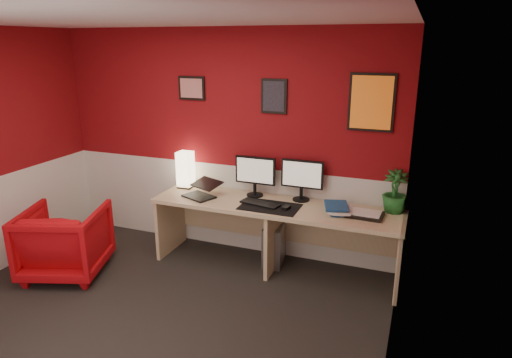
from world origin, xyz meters
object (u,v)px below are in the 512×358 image
desk (275,237)px  monitor_right (302,174)px  monitor_left (255,170)px  zen_tray (365,215)px  shoji_lamp (186,171)px  pc_tower (274,243)px  laptop (199,188)px  potted_plant (395,192)px  armchair (65,241)px

desk → monitor_right: 0.73m
monitor_right → monitor_left: bearing=-175.4°
monitor_right → zen_tray: 0.78m
shoji_lamp → pc_tower: size_ratio=0.89×
pc_tower → monitor_right: bearing=9.9°
desk → shoji_lamp: bearing=170.7°
monitor_left → zen_tray: size_ratio=1.66×
shoji_lamp → zen_tray: 2.07m
monitor_right → shoji_lamp: bearing=-178.3°
laptop → pc_tower: 1.03m
monitor_left → potted_plant: (1.45, 0.03, -0.08)m
laptop → zen_tray: bearing=25.5°
laptop → pc_tower: bearing=38.3°
monitor_left → zen_tray: 1.25m
shoji_lamp → potted_plant: 2.31m
potted_plant → armchair: 3.39m
shoji_lamp → monitor_right: (1.36, 0.04, 0.09)m
desk → pc_tower: size_ratio=5.78×
desk → monitor_right: bearing=47.1°
shoji_lamp → armchair: size_ratio=0.50×
laptop → monitor_right: 1.12m
zen_tray → armchair: (-2.91, -0.87, -0.38)m
pc_tower → shoji_lamp: bearing=169.9°
shoji_lamp → zen_tray: bearing=-5.1°
monitor_left → laptop: bearing=-154.4°
monitor_left → monitor_right: (0.51, 0.04, 0.00)m
laptop → monitor_right: size_ratio=0.57×
desk → laptop: size_ratio=7.88×
desk → laptop: bearing=-175.0°
shoji_lamp → potted_plant: bearing=0.8°
armchair → desk: bearing=-175.9°
desk → zen_tray: size_ratio=7.43×
zen_tray → armchair: zen_tray is taller
shoji_lamp → monitor_right: size_ratio=0.69×
desk → shoji_lamp: (-1.15, 0.19, 0.56)m
desk → potted_plant: bearing=10.7°
potted_plant → armchair: size_ratio=0.54×
shoji_lamp → monitor_right: bearing=1.7°
desk → armchair: size_ratio=3.27×
laptop → zen_tray: laptop is taller
monitor_left → potted_plant: monitor_left is taller
shoji_lamp → laptop: shoji_lamp is taller
shoji_lamp → zen_tray: shoji_lamp is taller
laptop → zen_tray: 1.76m
desk → monitor_left: bearing=147.7°
monitor_right → zen_tray: monitor_right is taller
monitor_right → potted_plant: (0.94, -0.01, -0.08)m
laptop → zen_tray: size_ratio=0.94×
laptop → armchair: 1.48m
shoji_lamp → armchair: shoji_lamp is taller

